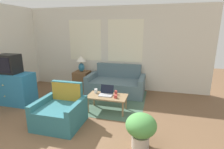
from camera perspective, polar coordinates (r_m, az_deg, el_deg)
The scene contains 14 objects.
wall_back at distance 5.71m, azimuth -1.60°, elevation 8.53°, with size 6.34×0.06×2.60m.
rug at distance 4.84m, azimuth 0.45°, elevation -8.61°, with size 1.68×2.04×0.01m.
couch at distance 5.37m, azimuth 1.40°, elevation -3.33°, with size 1.70×0.93×0.85m.
armchair at distance 3.81m, azimuth -16.29°, elevation -11.79°, with size 0.88×0.83×0.83m.
tv_dresser at distance 5.27m, azimuth -29.84°, elevation -3.92°, with size 1.16×0.53×0.82m.
television at distance 5.12m, azimuth -30.78°, elevation 3.02°, with size 0.54×0.38×0.48m.
side_table at distance 5.86m, azimuth -9.76°, elevation -1.72°, with size 0.48×0.48×0.57m.
table_lamp at distance 5.72m, azimuth -10.02°, elevation 4.07°, with size 0.31×0.31×0.52m.
coffee_table at distance 4.18m, azimuth -1.56°, elevation -7.54°, with size 0.93×0.50×0.38m.
laptop at distance 4.20m, azimuth -1.90°, elevation -6.01°, with size 0.32×0.27×0.22m.
cup_navy at distance 4.02m, azimuth 1.15°, elevation -7.19°, with size 0.08×0.08×0.07m.
cup_yellow at distance 4.33m, azimuth -5.29°, elevation -5.38°, with size 0.08×0.08×0.11m.
cup_white at distance 4.26m, azimuth 1.27°, elevation -5.84°, with size 0.07×0.07×0.08m.
potted_plant at distance 3.00m, azimuth 9.43°, elevation -16.77°, with size 0.51×0.51×0.60m.
Camera 1 is at (1.58, -1.55, 1.91)m, focal length 28.00 mm.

